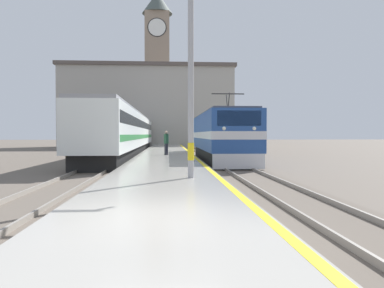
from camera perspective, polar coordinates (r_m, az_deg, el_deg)
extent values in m
plane|color=#60564C|center=(36.88, -3.92, -1.50)|extent=(200.00, 200.00, 0.00)
cube|color=#ADA89E|center=(31.88, -3.97, -1.58)|extent=(4.14, 140.00, 0.43)
cube|color=yellow|center=(31.91, -0.52, -1.19)|extent=(0.20, 140.00, 0.00)
cube|color=#60564C|center=(32.10, 2.98, -1.93)|extent=(2.83, 140.00, 0.02)
cube|color=gray|center=(32.02, 1.70, -1.79)|extent=(0.07, 140.00, 0.14)
cube|color=gray|center=(32.19, 4.25, -1.78)|extent=(0.07, 140.00, 0.14)
cube|color=#60564C|center=(32.11, -10.41, -1.95)|extent=(2.83, 140.00, 0.02)
cube|color=gray|center=(32.20, -11.68, -1.80)|extent=(0.07, 140.00, 0.14)
cube|color=gray|center=(32.03, -9.14, -1.81)|extent=(0.07, 140.00, 0.14)
cube|color=black|center=(27.10, 4.20, -1.62)|extent=(2.46, 13.84, 0.90)
cube|color=#23478C|center=(27.06, 4.21, 1.87)|extent=(2.90, 15.05, 2.41)
cube|color=silver|center=(27.06, 4.21, 1.36)|extent=(2.92, 15.07, 0.44)
cube|color=silver|center=(19.83, 7.11, -2.64)|extent=(2.76, 0.30, 0.81)
cube|color=black|center=(19.71, 7.18, 3.91)|extent=(2.32, 0.12, 0.80)
sphere|color=white|center=(19.52, 4.90, 2.38)|extent=(0.20, 0.20, 0.20)
sphere|color=white|center=(19.82, 9.47, 2.35)|extent=(0.20, 0.20, 0.20)
cube|color=#4C4C51|center=(27.10, 4.21, 4.54)|extent=(2.61, 14.30, 0.12)
cylinder|color=#333333|center=(23.08, 5.62, 6.47)|extent=(0.06, 0.63, 1.03)
cylinder|color=#333333|center=(23.77, 5.35, 6.33)|extent=(0.06, 0.63, 1.03)
cube|color=#262626|center=(23.47, 5.49, 7.61)|extent=(2.03, 0.08, 0.06)
cube|color=black|center=(35.30, -9.80, -0.92)|extent=(2.47, 32.94, 0.90)
cube|color=silver|center=(35.27, -9.81, 2.03)|extent=(2.90, 34.32, 2.73)
cube|color=black|center=(35.28, -9.82, 2.92)|extent=(2.92, 33.63, 0.64)
cube|color=#338442|center=(35.27, -9.81, 1.14)|extent=(2.92, 33.63, 0.36)
cube|color=gray|center=(35.31, -9.82, 4.41)|extent=(2.67, 34.32, 0.20)
cylinder|color=#9E9EA3|center=(12.96, -0.18, 11.62)|extent=(0.20, 0.20, 7.53)
cylinder|color=yellow|center=(12.77, -0.18, -1.15)|extent=(0.22, 0.22, 0.60)
cylinder|color=#23232D|center=(27.13, -3.95, -0.79)|extent=(0.26, 0.26, 0.83)
cylinder|color=#234C33|center=(27.11, -3.95, 0.81)|extent=(0.34, 0.34, 0.69)
sphere|color=tan|center=(27.11, -3.95, 1.77)|extent=(0.22, 0.22, 0.22)
cube|color=gray|center=(68.74, -5.29, 9.73)|extent=(4.32, 4.32, 23.59)
cylinder|color=black|center=(68.44, -5.36, 17.28)|extent=(3.32, 0.06, 3.32)
cylinder|color=white|center=(68.41, -5.36, 17.29)|extent=(3.02, 0.10, 3.02)
cone|color=#47514C|center=(72.01, -5.31, 20.61)|extent=(5.40, 5.40, 3.88)
cube|color=#A8A399|center=(57.52, -6.69, 5.35)|extent=(25.00, 8.70, 11.62)
cube|color=#564C47|center=(58.24, -6.71, 11.30)|extent=(25.60, 9.30, 0.50)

